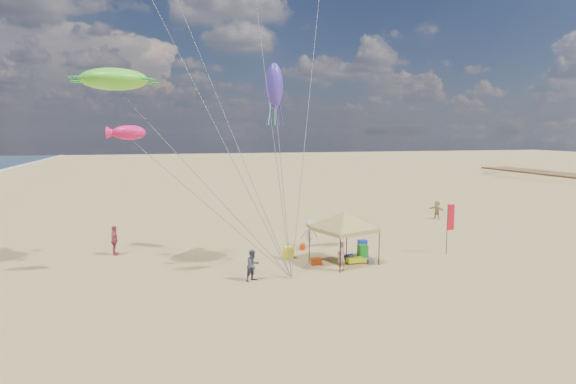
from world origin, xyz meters
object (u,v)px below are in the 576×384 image
(person_near_b, at_px, (253,265))
(person_far_c, at_px, (437,210))
(cooler_red, at_px, (316,261))
(cooler_blue, at_px, (362,243))
(feather_flag, at_px, (450,220))
(canopy_tent, at_px, (344,213))
(person_near_a, at_px, (341,256))
(person_far_a, at_px, (114,240))
(chair_yellow, at_px, (288,252))
(person_near_c, at_px, (309,233))
(chair_green, at_px, (363,251))
(beach_cart, at_px, (355,260))

(person_near_b, xyz_separation_m, person_far_c, (17.95, 12.48, 0.00))
(cooler_red, height_order, cooler_blue, same)
(feather_flag, distance_m, cooler_blue, 5.55)
(feather_flag, relative_size, cooler_blue, 5.64)
(canopy_tent, bearing_deg, person_near_a, -116.21)
(cooler_red, distance_m, person_far_a, 11.92)
(canopy_tent, xyz_separation_m, person_near_b, (-5.43, -1.82, -2.03))
(chair_yellow, bearing_deg, cooler_blue, 18.19)
(canopy_tent, bearing_deg, person_near_c, 98.70)
(chair_green, xyz_separation_m, person_near_c, (-2.23, 3.21, 0.50))
(canopy_tent, relative_size, cooler_red, 9.64)
(chair_green, distance_m, person_near_c, 3.94)
(cooler_red, bearing_deg, beach_cart, -8.28)
(cooler_red, relative_size, chair_yellow, 0.77)
(cooler_blue, height_order, person_near_b, person_near_b)
(chair_green, bearing_deg, person_near_c, 124.83)
(person_near_b, height_order, person_far_a, person_far_a)
(person_near_a, height_order, person_near_b, person_near_a)
(cooler_red, bearing_deg, canopy_tent, -3.58)
(beach_cart, bearing_deg, canopy_tent, 160.08)
(person_near_b, distance_m, person_far_c, 21.86)
(cooler_blue, bearing_deg, person_near_c, 168.57)
(feather_flag, xyz_separation_m, person_far_a, (-19.06, 4.97, -1.15))
(chair_green, xyz_separation_m, person_far_a, (-13.91, 4.17, 0.53))
(feather_flag, height_order, person_far_c, feather_flag)
(beach_cart, distance_m, person_near_c, 4.63)
(feather_flag, distance_m, person_far_a, 19.73)
(person_far_a, height_order, person_far_c, person_far_a)
(cooler_blue, distance_m, person_near_b, 9.74)
(cooler_red, height_order, person_near_a, person_near_a)
(chair_yellow, distance_m, person_near_b, 4.54)
(beach_cart, bearing_deg, cooler_blue, 60.69)
(beach_cart, bearing_deg, person_near_b, -165.10)
(feather_flag, height_order, cooler_blue, feather_flag)
(feather_flag, distance_m, beach_cart, 6.43)
(cooler_blue, height_order, person_near_c, person_near_c)
(person_near_c, bearing_deg, person_near_b, 50.85)
(chair_yellow, distance_m, person_far_c, 17.61)
(beach_cart, xyz_separation_m, person_far_c, (11.93, 10.88, 0.58))
(person_far_c, bearing_deg, cooler_blue, -77.80)
(cooler_red, distance_m, chair_green, 3.27)
(canopy_tent, xyz_separation_m, person_far_a, (-12.32, 5.17, -1.93))
(person_far_a, bearing_deg, cooler_blue, -90.33)
(person_near_b, height_order, person_far_c, person_far_c)
(cooler_blue, relative_size, chair_green, 0.77)
(cooler_blue, relative_size, person_near_a, 0.35)
(cooler_blue, relative_size, beach_cart, 0.60)
(feather_flag, height_order, cooler_red, feather_flag)
(cooler_red, xyz_separation_m, person_near_a, (0.88, -1.46, 0.59))
(person_near_b, distance_m, person_far_a, 9.81)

